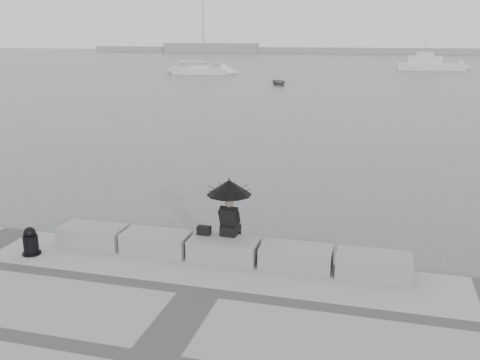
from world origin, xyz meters
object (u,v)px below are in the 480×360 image
(mooring_bollard, at_px, (31,243))
(motor_cruiser, at_px, (431,64))
(seated_person, at_px, (229,195))
(dinghy, at_px, (279,82))
(sailboat_left, at_px, (201,71))

(mooring_bollard, bearing_deg, motor_cruiser, 79.78)
(seated_person, xyz_separation_m, mooring_bollard, (-4.57, -1.22, -1.19))
(mooring_bollard, bearing_deg, dinghy, 94.35)
(sailboat_left, bearing_deg, seated_person, -71.94)
(sailboat_left, relative_size, motor_cruiser, 1.24)
(seated_person, xyz_separation_m, motor_cruiser, (10.13, 80.30, -1.09))
(seated_person, relative_size, sailboat_left, 0.11)
(sailboat_left, xyz_separation_m, dinghy, (13.93, -13.06, -0.24))
(seated_person, relative_size, mooring_bollard, 2.01)
(motor_cruiser, bearing_deg, sailboat_left, -154.70)
(seated_person, relative_size, dinghy, 0.42)
(seated_person, bearing_deg, dinghy, 102.35)
(motor_cruiser, bearing_deg, seated_person, -100.66)
(motor_cruiser, bearing_deg, dinghy, -124.46)
(sailboat_left, bearing_deg, mooring_bollard, -76.03)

